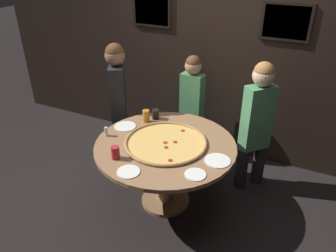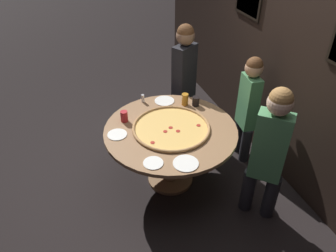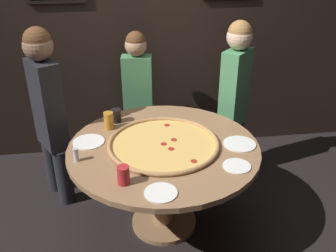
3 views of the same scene
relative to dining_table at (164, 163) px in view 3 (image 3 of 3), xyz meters
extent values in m
plane|color=black|center=(0.00, 0.00, -0.59)|extent=(24.00, 24.00, 0.00)
cube|color=black|center=(0.00, 1.30, 0.71)|extent=(6.40, 0.06, 2.60)
cylinder|color=#936B47|center=(0.00, 0.00, 0.13)|extent=(1.40, 1.40, 0.04)
cylinder|color=#936B47|center=(0.00, 0.00, -0.24)|extent=(0.16, 0.16, 0.70)
cylinder|color=#936B47|center=(0.00, 0.00, -0.57)|extent=(0.52, 0.52, 0.04)
cylinder|color=#EAB75B|center=(0.00, 0.01, 0.16)|extent=(0.78, 0.78, 0.01)
torus|color=#B27F4C|center=(0.00, 0.01, 0.17)|extent=(0.82, 0.82, 0.03)
cylinder|color=#A8281E|center=(0.17, -0.25, 0.17)|extent=(0.04, 0.04, 0.00)
cylinder|color=#A8281E|center=(0.00, 0.00, 0.17)|extent=(0.04, 0.04, 0.00)
cylinder|color=#A8281E|center=(0.06, 0.29, 0.17)|extent=(0.04, 0.04, 0.00)
cylinder|color=#A8281E|center=(0.08, 0.05, 0.17)|extent=(0.04, 0.04, 0.00)
cylinder|color=#A8281E|center=(0.04, -0.08, 0.17)|extent=(0.04, 0.04, 0.00)
cylinder|color=#BC7A23|center=(-0.39, 0.32, 0.22)|extent=(0.08, 0.08, 0.14)
cylinder|color=black|center=(-0.33, 0.43, 0.21)|extent=(0.08, 0.08, 0.11)
cylinder|color=#B22328|center=(-0.30, -0.42, 0.21)|extent=(0.08, 0.08, 0.12)
cylinder|color=white|center=(0.45, -0.34, 0.16)|extent=(0.19, 0.19, 0.01)
cylinder|color=white|center=(-0.55, 0.12, 0.16)|extent=(0.23, 0.23, 0.01)
cylinder|color=white|center=(-0.09, -0.55, 0.16)|extent=(0.20, 0.20, 0.01)
cylinder|color=white|center=(0.56, -0.06, 0.16)|extent=(0.24, 0.24, 0.01)
cylinder|color=silver|center=(-0.61, -0.12, 0.19)|extent=(0.04, 0.04, 0.08)
cylinder|color=#B7B7BC|center=(-0.61, -0.12, 0.24)|extent=(0.04, 0.04, 0.01)
cylinder|color=#232328|center=(0.82, 0.78, -0.33)|extent=(0.19, 0.19, 0.51)
cylinder|color=#232328|center=(0.66, 0.61, -0.33)|extent=(0.19, 0.19, 0.51)
cube|color=#4C8C59|center=(0.74, 0.69, 0.28)|extent=(0.33, 0.34, 0.72)
sphere|color=beige|center=(0.74, 0.69, 0.75)|extent=(0.22, 0.22, 0.22)
sphere|color=#9E703D|center=(0.74, 0.69, 0.79)|extent=(0.20, 0.20, 0.20)
cylinder|color=#232328|center=(-0.02, 0.99, -0.36)|extent=(0.14, 0.14, 0.46)
cylinder|color=#232328|center=(-0.23, 1.02, -0.36)|extent=(0.14, 0.14, 0.46)
cube|color=#4C8C59|center=(-0.12, 1.00, 0.20)|extent=(0.29, 0.18, 0.65)
sphere|color=tan|center=(-0.12, 1.00, 0.63)|extent=(0.20, 0.20, 0.20)
sphere|color=brown|center=(-0.12, 1.00, 0.66)|extent=(0.18, 0.18, 0.18)
cylinder|color=#232328|center=(-0.82, 0.41, -0.33)|extent=(0.19, 0.19, 0.52)
cylinder|color=#232328|center=(-0.93, 0.61, -0.33)|extent=(0.19, 0.19, 0.52)
cube|color=#232328|center=(-0.88, 0.51, 0.30)|extent=(0.30, 0.36, 0.73)
sphere|color=#8C664C|center=(-0.88, 0.51, 0.78)|extent=(0.23, 0.23, 0.23)
sphere|color=brown|center=(-0.88, 0.51, 0.82)|extent=(0.21, 0.21, 0.21)
camera|label=1|loc=(1.21, -2.46, 1.88)|focal=35.00mm
camera|label=2|loc=(2.60, -0.97, 2.18)|focal=35.00mm
camera|label=3|loc=(-0.29, -2.33, 1.55)|focal=40.00mm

